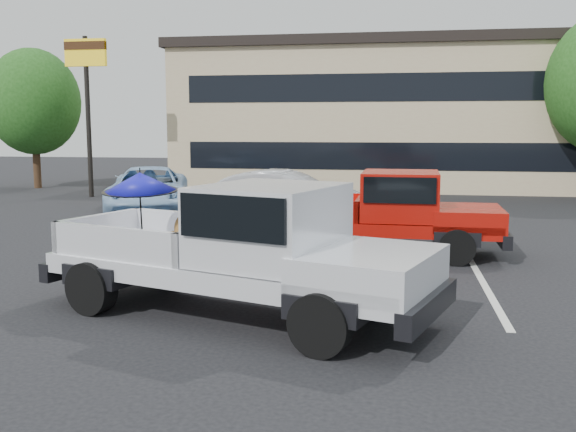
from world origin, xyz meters
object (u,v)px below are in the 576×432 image
object	(u,v)px
motel_sign	(86,73)
silver_sedan	(285,198)
blue_suv	(149,190)
tree_back	(491,91)
tree_left	(33,102)
red_pickup	(392,209)
silver_pickup	(254,244)

from	to	relation	value
motel_sign	silver_sedan	world-z (taller)	motel_sign
motel_sign	blue_suv	bearing A→B (deg)	-45.77
motel_sign	tree_back	distance (m)	18.87
silver_sedan	blue_suv	distance (m)	4.98
tree_back	silver_sedan	xyz separation A→B (m)	(-7.45, -15.94, -3.67)
tree_left	silver_sedan	bearing A→B (deg)	-35.46
tree_left	silver_sedan	xyz separation A→B (m)	(12.55, -8.94, -2.99)
motel_sign	tree_back	bearing A→B (deg)	32.01
red_pickup	silver_sedan	distance (m)	4.59
silver_sedan	red_pickup	bearing A→B (deg)	-132.87
red_pickup	silver_sedan	world-z (taller)	red_pickup
tree_back	red_pickup	world-z (taller)	tree_back
tree_left	red_pickup	world-z (taller)	tree_left
motel_sign	silver_sedan	size ratio (longest dim) A/B	1.33
motel_sign	tree_back	xyz separation A→B (m)	(16.00, 10.00, -0.24)
tree_back	silver_pickup	bearing A→B (deg)	-104.72
red_pickup	blue_suv	bearing A→B (deg)	145.35
silver_pickup	red_pickup	distance (m)	5.25
tree_back	red_pickup	distance (m)	20.33
motel_sign	red_pickup	size ratio (longest dim) A/B	1.13
tree_left	tree_back	xyz separation A→B (m)	(20.00, 7.00, 0.68)
red_pickup	silver_pickup	bearing A→B (deg)	-109.16
tree_back	tree_left	bearing A→B (deg)	-160.71
silver_pickup	tree_left	bearing A→B (deg)	146.67
tree_back	silver_pickup	distance (m)	25.47
motel_sign	tree_left	size ratio (longest dim) A/B	1.00
silver_pickup	blue_suv	distance (m)	11.81
silver_pickup	silver_sedan	world-z (taller)	silver_pickup
red_pickup	blue_suv	xyz separation A→B (m)	(-7.48, 5.46, -0.24)
tree_left	red_pickup	size ratio (longest dim) A/B	1.13
silver_sedan	motel_sign	bearing A→B (deg)	63.46
silver_pickup	red_pickup	size ratio (longest dim) A/B	1.13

